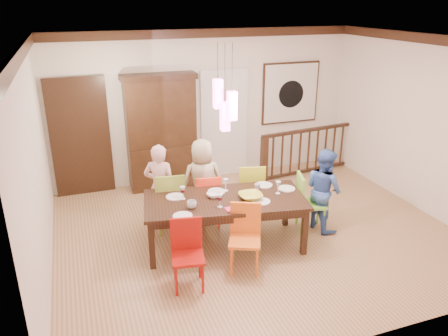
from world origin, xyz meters
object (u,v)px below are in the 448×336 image
object	(u,v)px
china_hutch	(161,132)
person_far_left	(160,187)
chair_far_left	(170,197)
person_end_right	(324,189)
chair_end_right	(312,199)
person_far_mid	(203,181)
balustrade	(309,150)
dining_table	(225,203)

from	to	relation	value
china_hutch	person_far_left	bearing A→B (deg)	-103.12
chair_far_left	person_end_right	distance (m)	2.38
chair_far_left	china_hutch	xyz separation A→B (m)	(0.27, 1.76, 0.52)
chair_end_right	person_far_mid	world-z (taller)	person_far_mid
balustrade	person_end_right	size ratio (longest dim) A/B	1.73
chair_end_right	chair_far_left	bearing A→B (deg)	86.79
dining_table	chair_far_left	size ratio (longest dim) A/B	2.46
dining_table	chair_end_right	size ratio (longest dim) A/B	2.63
chair_far_left	person_far_left	xyz separation A→B (m)	(-0.12, 0.12, 0.13)
chair_far_left	chair_end_right	distance (m)	2.19
dining_table	person_far_left	bearing A→B (deg)	142.36
china_hutch	dining_table	bearing A→B (deg)	-81.28
balustrade	person_far_left	size ratio (longest dim) A/B	1.64
chair_end_right	balustrade	distance (m)	2.45
balustrade	person_end_right	bearing A→B (deg)	-121.04
china_hutch	person_end_right	world-z (taller)	china_hutch
dining_table	person_end_right	world-z (taller)	person_end_right
chair_far_left	balustrade	world-z (taller)	chair_far_left
china_hutch	person_end_right	distance (m)	3.22
balustrade	person_end_right	distance (m)	2.36
dining_table	person_far_left	size ratio (longest dim) A/B	1.75
balustrade	china_hutch	bearing A→B (deg)	166.80
person_far_left	person_far_mid	distance (m)	0.69
chair_far_left	person_end_right	world-z (taller)	person_end_right
balustrade	person_far_mid	distance (m)	2.96
china_hutch	person_far_left	world-z (taller)	china_hutch
dining_table	person_far_left	world-z (taller)	person_far_left
chair_end_right	person_far_left	distance (m)	2.35
chair_end_right	dining_table	bearing A→B (deg)	105.75
person_far_mid	person_end_right	world-z (taller)	person_far_mid
china_hutch	chair_far_left	bearing A→B (deg)	-98.62
chair_end_right	person_far_mid	size ratio (longest dim) A/B	0.67
dining_table	person_end_right	bearing A→B (deg)	9.52
balustrade	person_end_right	xyz separation A→B (m)	(-0.98, -2.14, 0.16)
person_far_left	dining_table	bearing A→B (deg)	161.09
person_far_mid	person_end_right	distance (m)	1.91
chair_far_left	person_far_mid	xyz separation A→B (m)	(0.58, 0.15, 0.12)
person_far_left	balustrade	bearing A→B (deg)	-130.20
dining_table	person_far_mid	xyz separation A→B (m)	(-0.07, 0.86, 0.02)
chair_far_left	person_far_left	distance (m)	0.21
chair_end_right	person_far_left	bearing A→B (deg)	85.02
dining_table	balustrade	xyz separation A→B (m)	(2.60, 2.13, -0.17)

